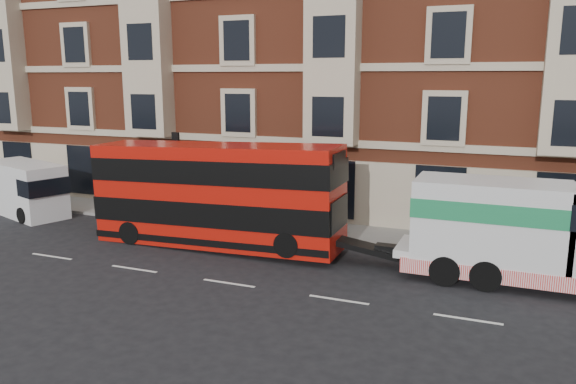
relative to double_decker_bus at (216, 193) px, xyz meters
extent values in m
plane|color=black|center=(2.51, -3.72, -2.30)|extent=(120.00, 120.00, 0.00)
cube|color=slate|center=(2.51, 3.78, -2.23)|extent=(90.00, 3.00, 0.15)
cube|color=brown|center=(3.01, 11.28, 6.70)|extent=(45.00, 12.00, 18.00)
cylinder|color=black|center=(-3.49, 2.48, -0.15)|extent=(0.14, 0.14, 4.00)
cube|color=black|center=(-3.49, 2.48, 1.95)|extent=(0.35, 0.15, 0.50)
cube|color=#B6130A|center=(0.00, 0.00, -0.06)|extent=(10.70, 2.39, 4.20)
cube|color=black|center=(0.00, 0.00, -0.68)|extent=(10.74, 2.45, 1.00)
cube|color=black|center=(0.00, 0.00, 1.04)|extent=(10.74, 2.45, 0.96)
cylinder|color=black|center=(-3.63, -1.08, -1.81)|extent=(0.99, 0.31, 0.99)
cylinder|color=black|center=(-3.63, 1.08, -1.81)|extent=(0.99, 0.31, 0.99)
cylinder|color=black|center=(3.63, -1.08, -1.52)|extent=(0.99, 0.31, 0.99)
cylinder|color=black|center=(3.63, 1.08, -1.52)|extent=(0.99, 0.31, 0.99)
cube|color=silver|center=(12.00, 0.00, -1.40)|extent=(8.60, 2.20, 0.29)
cube|color=silver|center=(10.85, 0.00, -0.11)|extent=(5.16, 2.39, 2.77)
cube|color=#1B7A48|center=(10.85, 0.00, 0.37)|extent=(5.21, 2.43, 0.67)
cube|color=red|center=(11.81, 0.00, -1.73)|extent=(7.64, 2.45, 0.53)
cylinder|color=black|center=(10.85, -1.08, -1.78)|extent=(1.05, 0.38, 1.05)
cylinder|color=black|center=(10.85, 1.08, -1.78)|extent=(1.05, 0.38, 1.05)
cylinder|color=black|center=(9.52, -1.08, -1.78)|extent=(1.05, 0.38, 1.05)
cylinder|color=black|center=(9.52, 1.08, -1.78)|extent=(1.05, 0.38, 1.05)
cube|color=silver|center=(-11.99, 1.28, -0.94)|extent=(5.63, 3.67, 2.72)
cylinder|color=black|center=(-13.26, 2.76, -1.90)|extent=(0.84, 0.50, 0.79)
cylinder|color=black|center=(-10.73, -0.20, -1.90)|extent=(0.84, 0.50, 0.79)
cylinder|color=black|center=(-10.09, 1.68, -1.90)|extent=(0.84, 0.50, 0.79)
imported|color=#1C1A35|center=(-6.88, 3.17, -1.26)|extent=(0.74, 0.58, 1.79)
camera|label=1|loc=(11.33, -20.18, 4.80)|focal=35.00mm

